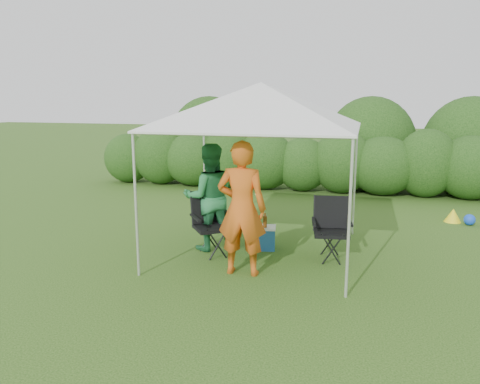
% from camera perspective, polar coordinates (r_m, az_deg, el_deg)
% --- Properties ---
extents(ground, '(70.00, 70.00, 0.00)m').
position_cam_1_polar(ground, '(7.59, 1.57, -8.50)').
color(ground, '#3D641F').
extents(hedge, '(12.25, 1.53, 1.80)m').
position_cam_1_polar(hedge, '(13.17, 7.64, 3.66)').
color(hedge, '#295119').
rests_on(hedge, ground).
extents(canopy, '(3.10, 3.10, 2.83)m').
position_cam_1_polar(canopy, '(7.62, 2.56, 10.48)').
color(canopy, silver).
rests_on(canopy, ground).
extents(chair_right, '(0.68, 0.63, 1.01)m').
position_cam_1_polar(chair_right, '(7.76, 11.06, -3.86)').
color(chair_right, black).
rests_on(chair_right, ground).
extents(chair_left, '(0.83, 0.82, 1.05)m').
position_cam_1_polar(chair_left, '(7.86, -3.56, -3.26)').
color(chair_left, black).
rests_on(chair_left, ground).
extents(man, '(0.75, 0.51, 2.00)m').
position_cam_1_polar(man, '(6.83, 0.21, -2.02)').
color(man, orange).
rests_on(man, ground).
extents(woman, '(1.11, 1.01, 1.84)m').
position_cam_1_polar(woman, '(8.01, -3.74, -0.62)').
color(woman, '#297F47').
rests_on(woman, ground).
extents(cooler, '(0.53, 0.42, 0.40)m').
position_cam_1_polar(cooler, '(8.17, 2.69, -5.56)').
color(cooler, '#205996').
rests_on(cooler, ground).
extents(bottle, '(0.07, 0.07, 0.26)m').
position_cam_1_polar(bottle, '(8.03, 3.07, -3.45)').
color(bottle, '#592D0C').
rests_on(bottle, cooler).
extents(lawn_toy, '(0.58, 0.48, 0.29)m').
position_cam_1_polar(lawn_toy, '(10.83, 24.96, -2.72)').
color(lawn_toy, yellow).
rests_on(lawn_toy, ground).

